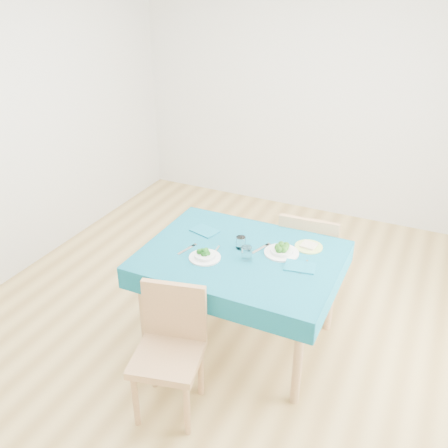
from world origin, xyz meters
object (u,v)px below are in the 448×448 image
at_px(chair_far, 313,239).
at_px(bowl_near, 205,254).
at_px(table, 240,298).
at_px(chair_near, 167,348).
at_px(side_plate, 309,247).
at_px(bowl_far, 282,249).

distance_m(chair_far, bowl_near, 1.06).
xyz_separation_m(table, bowl_near, (-0.20, -0.16, 0.41)).
bearing_deg(table, chair_near, -99.56).
relative_size(table, side_plate, 6.85).
bearing_deg(side_plate, chair_near, -116.06).
distance_m(chair_near, chair_far, 1.62).
bearing_deg(bowl_near, side_plate, 36.54).
height_order(table, bowl_near, bowl_near).
xyz_separation_m(table, bowl_far, (0.25, 0.13, 0.42)).
distance_m(table, bowl_far, 0.50).
height_order(bowl_near, bowl_far, bowl_far).
bearing_deg(bowl_near, chair_far, 60.38).
relative_size(table, chair_near, 1.34).
xyz_separation_m(table, chair_near, (-0.14, -0.80, 0.13)).
distance_m(chair_far, side_plate, 0.50).
distance_m(chair_near, bowl_far, 1.05).
height_order(chair_far, bowl_far, chair_far).
distance_m(chair_far, bowl_far, 0.66).
bearing_deg(chair_near, side_plate, 50.96).
bearing_deg(table, bowl_far, 27.13).
xyz_separation_m(table, side_plate, (0.40, 0.29, 0.38)).
distance_m(table, bowl_near, 0.49).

